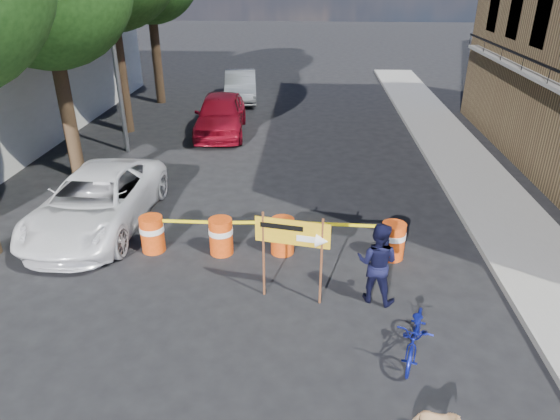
# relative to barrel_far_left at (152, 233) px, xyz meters

# --- Properties ---
(ground) EXTENTS (120.00, 120.00, 0.00)m
(ground) POSITION_rel_barrel_far_left_xyz_m (2.92, -2.36, -0.47)
(ground) COLOR black
(ground) RESTS_ON ground
(sidewalk_east) EXTENTS (2.40, 40.00, 0.15)m
(sidewalk_east) POSITION_rel_barrel_far_left_xyz_m (9.12, 3.64, -0.40)
(sidewalk_east) COLOR gray
(sidewalk_east) RESTS_ON ground
(streetlamp) EXTENTS (1.25, 0.18, 8.00)m
(streetlamp) POSITION_rel_barrel_far_left_xyz_m (-3.02, 7.14, 3.90)
(streetlamp) COLOR gray
(streetlamp) RESTS_ON ground
(barrel_far_left) EXTENTS (0.58, 0.58, 0.90)m
(barrel_far_left) POSITION_rel_barrel_far_left_xyz_m (0.00, 0.00, 0.00)
(barrel_far_left) COLOR #C3400B
(barrel_far_left) RESTS_ON ground
(barrel_mid_left) EXTENTS (0.58, 0.58, 0.90)m
(barrel_mid_left) POSITION_rel_barrel_far_left_xyz_m (1.67, -0.02, 0.00)
(barrel_mid_left) COLOR #C3400B
(barrel_mid_left) RESTS_ON ground
(barrel_mid_right) EXTENTS (0.58, 0.58, 0.90)m
(barrel_mid_right) POSITION_rel_barrel_far_left_xyz_m (3.14, 0.09, 0.00)
(barrel_mid_right) COLOR #C3400B
(barrel_mid_right) RESTS_ON ground
(barrel_far_right) EXTENTS (0.58, 0.58, 0.90)m
(barrel_far_right) POSITION_rel_barrel_far_left_xyz_m (5.74, 0.01, 0.00)
(barrel_far_right) COLOR #C3400B
(barrel_far_right) RESTS_ON ground
(detour_sign) EXTENTS (1.49, 0.45, 1.95)m
(detour_sign) POSITION_rel_barrel_far_left_xyz_m (3.63, -1.82, 0.96)
(detour_sign) COLOR #592D19
(detour_sign) RESTS_ON ground
(pedestrian) EXTENTS (1.04, 0.93, 1.76)m
(pedestrian) POSITION_rel_barrel_far_left_xyz_m (5.14, -1.69, 0.41)
(pedestrian) COLOR black
(pedestrian) RESTS_ON ground
(bicycle) EXTENTS (0.83, 1.02, 1.68)m
(bicycle) POSITION_rel_barrel_far_left_xyz_m (5.67, -3.31, 0.37)
(bicycle) COLOR #121C95
(bicycle) RESTS_ON ground
(suv_white) EXTENTS (2.53, 5.34, 1.47)m
(suv_white) POSITION_rel_barrel_far_left_xyz_m (-1.78, 1.14, 0.27)
(suv_white) COLOR white
(suv_white) RESTS_ON ground
(sedan_red) EXTENTS (2.29, 4.92, 1.63)m
(sedan_red) POSITION_rel_barrel_far_left_xyz_m (0.06, 9.58, 0.34)
(sedan_red) COLOR maroon
(sedan_red) RESTS_ON ground
(sedan_silver) EXTENTS (2.10, 4.59, 1.46)m
(sedan_silver) POSITION_rel_barrel_far_left_xyz_m (0.12, 15.40, 0.26)
(sedan_silver) COLOR #ACADB3
(sedan_silver) RESTS_ON ground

